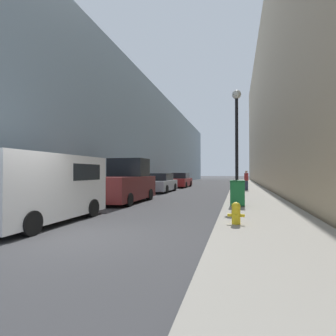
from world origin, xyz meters
TOP-DOWN VIEW (x-y plane):
  - ground_plane at (0.00, 0.00)m, footprint 200.00×200.00m
  - sidewalk_right at (4.86, 18.00)m, footprint 3.11×60.00m
  - building_left_glass at (-10.43, 26.00)m, footprint 12.00×60.00m
  - building_right_stone at (12.51, 26.00)m, footprint 12.00×60.00m
  - fire_hydrant at (3.88, 2.34)m, footprint 0.48×0.37m
  - trash_bin at (3.92, 6.60)m, footprint 0.63×0.70m
  - lamppost at (3.89, 9.13)m, footprint 0.48×0.48m
  - white_van at (-2.00, 1.64)m, footprint 1.93×4.66m
  - pickup_truck at (-2.00, 7.58)m, footprint 2.25×4.80m
  - parked_sedan_near at (-2.13, 15.00)m, footprint 1.90×4.44m
  - parked_sedan_far at (-1.96, 22.04)m, footprint 1.83×4.57m
  - pedestrian_on_sidewalk at (4.63, 17.07)m, footprint 0.33×0.21m

SIDE VIEW (x-z plane):
  - ground_plane at x=0.00m, z-range 0.00..0.00m
  - sidewalk_right at x=4.86m, z-range 0.00..0.12m
  - fire_hydrant at x=3.88m, z-range 0.14..0.76m
  - parked_sedan_near at x=-2.13m, z-range -0.05..1.46m
  - trash_bin at x=3.92m, z-range 0.14..1.27m
  - parked_sedan_far at x=-1.96m, z-range -0.06..1.47m
  - pedestrian_on_sidewalk at x=4.63m, z-range 0.13..1.74m
  - pickup_truck at x=-2.00m, z-range -0.21..2.16m
  - white_van at x=-2.00m, z-range 0.11..2.27m
  - lamppost at x=3.89m, z-range 0.82..6.74m
  - building_left_glass at x=-10.43m, z-range 0.00..10.70m
  - building_right_stone at x=12.51m, z-range 0.00..18.89m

